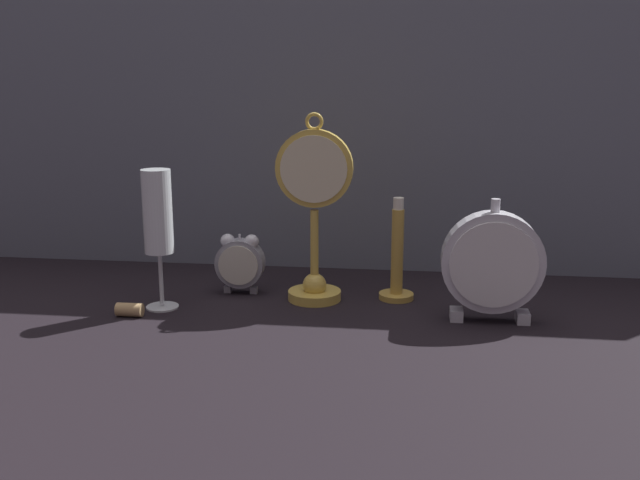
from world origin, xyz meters
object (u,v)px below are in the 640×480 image
mantel_clock_silver (492,263)px  wine_cork (130,310)px  pocket_watch_on_stand (314,216)px  alarm_clock_twin_bell (240,261)px  brass_candlestick (397,264)px  champagne_flute (158,220)px

mantel_clock_silver → wine_cork: (-0.57, -0.05, -0.08)m
pocket_watch_on_stand → mantel_clock_silver: 0.30m
alarm_clock_twin_bell → mantel_clock_silver: size_ratio=0.55×
pocket_watch_on_stand → brass_candlestick: bearing=9.3°
alarm_clock_twin_bell → brass_candlestick: (0.27, 0.00, 0.00)m
pocket_watch_on_stand → mantel_clock_silver: bearing=-14.7°
mantel_clock_silver → champagne_flute: champagne_flute is taller
mantel_clock_silver → brass_candlestick: mantel_clock_silver is taller
pocket_watch_on_stand → champagne_flute: bearing=-162.9°
alarm_clock_twin_bell → mantel_clock_silver: bearing=-12.9°
alarm_clock_twin_bell → mantel_clock_silver: mantel_clock_silver is taller
wine_cork → pocket_watch_on_stand: bearing=23.5°
alarm_clock_twin_bell → brass_candlestick: 0.27m
wine_cork → alarm_clock_twin_bell: bearing=44.3°
pocket_watch_on_stand → brass_candlestick: size_ratio=1.80×
mantel_clock_silver → champagne_flute: size_ratio=0.84×
alarm_clock_twin_bell → mantel_clock_silver: (0.42, -0.10, 0.04)m
alarm_clock_twin_bell → wine_cork: 0.21m
pocket_watch_on_stand → alarm_clock_twin_bell: (-0.14, 0.02, -0.09)m
pocket_watch_on_stand → mantel_clock_silver: pocket_watch_on_stand is taller
pocket_watch_on_stand → wine_cork: 0.34m
alarm_clock_twin_bell → champagne_flute: bearing=-138.8°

